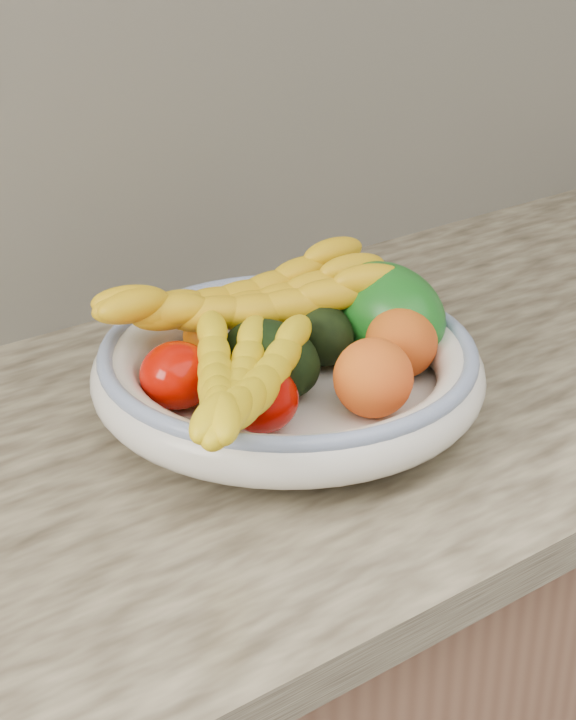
# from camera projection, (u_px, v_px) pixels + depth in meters

# --- Properties ---
(kitchen_counter) EXTENTS (2.44, 0.66, 1.40)m
(kitchen_counter) POSITION_uv_depth(u_px,v_px,m) (276.00, 719.00, 1.33)
(kitchen_counter) COLOR brown
(kitchen_counter) RESTS_ON ground
(fruit_bowl) EXTENTS (0.39, 0.39, 0.08)m
(fruit_bowl) POSITION_uv_depth(u_px,v_px,m) (288.00, 370.00, 1.09)
(fruit_bowl) COLOR silver
(fruit_bowl) RESTS_ON kitchen_counter
(clementine_back_left) EXTENTS (0.06, 0.06, 0.04)m
(clementine_back_left) POSITION_uv_depth(u_px,v_px,m) (205.00, 336.00, 1.15)
(clementine_back_left) COLOR orange
(clementine_back_left) RESTS_ON fruit_bowl
(clementine_back_right) EXTENTS (0.05, 0.05, 0.04)m
(clementine_back_right) POSITION_uv_depth(u_px,v_px,m) (255.00, 314.00, 1.20)
(clementine_back_right) COLOR #F45605
(clementine_back_right) RESTS_ON fruit_bowl
(clementine_back_mid) EXTENTS (0.07, 0.07, 0.05)m
(clementine_back_mid) POSITION_uv_depth(u_px,v_px,m) (262.00, 342.00, 1.14)
(clementine_back_mid) COLOR #FF5805
(clementine_back_mid) RESTS_ON fruit_bowl
(tomato_left) EXTENTS (0.07, 0.07, 0.07)m
(tomato_left) POSITION_uv_depth(u_px,v_px,m) (177.00, 375.00, 1.05)
(tomato_left) COLOR #BC0A00
(tomato_left) RESTS_ON fruit_bowl
(tomato_near_left) EXTENTS (0.09, 0.09, 0.06)m
(tomato_near_left) POSITION_uv_depth(u_px,v_px,m) (261.00, 399.00, 1.01)
(tomato_near_left) COLOR #9F0500
(tomato_near_left) RESTS_ON fruit_bowl
(avocado_center) EXTENTS (0.10, 0.13, 0.08)m
(avocado_center) POSITION_uv_depth(u_px,v_px,m) (270.00, 359.00, 1.08)
(avocado_center) COLOR black
(avocado_center) RESTS_ON fruit_bowl
(avocado_right) EXTENTS (0.07, 0.10, 0.07)m
(avocado_right) POSITION_uv_depth(u_px,v_px,m) (316.00, 332.00, 1.14)
(avocado_right) COLOR black
(avocado_right) RESTS_ON fruit_bowl
(green_mango) EXTENTS (0.13, 0.15, 0.13)m
(green_mango) POSITION_uv_depth(u_px,v_px,m) (385.00, 313.00, 1.15)
(green_mango) COLOR #0F5312
(green_mango) RESTS_ON fruit_bowl
(peach_front) EXTENTS (0.09, 0.09, 0.08)m
(peach_front) POSITION_uv_depth(u_px,v_px,m) (373.00, 378.00, 1.04)
(peach_front) COLOR orange
(peach_front) RESTS_ON fruit_bowl
(peach_right) EXTENTS (0.08, 0.08, 0.07)m
(peach_right) POSITION_uv_depth(u_px,v_px,m) (401.00, 342.00, 1.11)
(peach_right) COLOR orange
(peach_right) RESTS_ON fruit_bowl
(banana_bunch_back) EXTENTS (0.35, 0.19, 0.09)m
(banana_bunch_back) POSITION_uv_depth(u_px,v_px,m) (246.00, 309.00, 1.13)
(banana_bunch_back) COLOR gold
(banana_bunch_back) RESTS_ON fruit_bowl
(banana_bunch_front) EXTENTS (0.28, 0.29, 0.08)m
(banana_bunch_front) POSITION_uv_depth(u_px,v_px,m) (237.00, 394.00, 0.98)
(banana_bunch_front) COLOR yellow
(banana_bunch_front) RESTS_ON fruit_bowl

